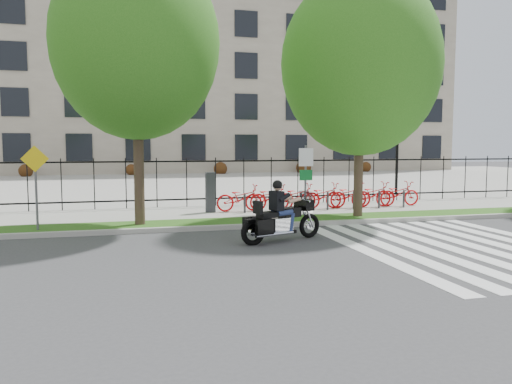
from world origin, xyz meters
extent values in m
plane|color=#38383A|center=(0.00, 0.00, 0.00)|extent=(120.00, 120.00, 0.00)
cube|color=#9A9991|center=(0.00, 4.10, 0.07)|extent=(60.00, 0.20, 0.15)
cube|color=#214912|center=(0.00, 4.95, 0.07)|extent=(60.00, 1.50, 0.15)
cube|color=gray|center=(0.00, 7.45, 0.07)|extent=(60.00, 3.50, 0.15)
cube|color=gray|center=(0.00, 25.00, 0.05)|extent=(80.00, 34.00, 0.10)
cube|color=gray|center=(0.00, 45.00, 10.00)|extent=(60.00, 20.00, 20.00)
cylinder|color=black|center=(10.00, 12.00, 2.00)|extent=(0.14, 0.14, 4.00)
cylinder|color=black|center=(10.00, 12.00, 3.90)|extent=(0.06, 0.70, 0.70)
sphere|color=white|center=(9.65, 12.00, 4.00)|extent=(0.36, 0.36, 0.36)
sphere|color=white|center=(10.35, 12.00, 4.00)|extent=(0.36, 0.36, 0.36)
cylinder|color=#34241C|center=(-3.19, 4.95, 2.18)|extent=(0.32, 0.32, 4.07)
ellipsoid|color=#205E15|center=(-3.19, 4.95, 5.76)|extent=(5.15, 5.15, 5.92)
cylinder|color=#34241C|center=(4.36, 4.95, 1.97)|extent=(0.32, 0.32, 3.64)
ellipsoid|color=#205E15|center=(4.36, 4.95, 5.45)|extent=(5.51, 5.51, 6.33)
cube|color=#2D2D33|center=(-0.56, 7.20, 0.90)|extent=(0.35, 0.25, 1.50)
imported|color=red|center=(0.64, 7.20, 0.66)|extent=(1.94, 0.68, 1.02)
cylinder|color=#2D2D33|center=(0.64, 6.70, 0.50)|extent=(0.08, 0.08, 0.70)
imported|color=red|center=(1.74, 7.20, 0.66)|extent=(1.94, 0.68, 1.02)
cylinder|color=#2D2D33|center=(1.74, 6.70, 0.50)|extent=(0.08, 0.08, 0.70)
imported|color=red|center=(2.84, 7.20, 0.66)|extent=(1.94, 0.68, 1.02)
cylinder|color=#2D2D33|center=(2.84, 6.70, 0.50)|extent=(0.08, 0.08, 0.70)
imported|color=red|center=(3.94, 7.20, 0.66)|extent=(1.94, 0.68, 1.02)
cylinder|color=#2D2D33|center=(3.94, 6.70, 0.50)|extent=(0.08, 0.08, 0.70)
imported|color=red|center=(5.04, 7.20, 0.66)|extent=(1.94, 0.68, 1.02)
cylinder|color=#2D2D33|center=(5.04, 6.70, 0.50)|extent=(0.08, 0.08, 0.70)
imported|color=red|center=(6.14, 7.20, 0.66)|extent=(1.94, 0.68, 1.02)
cylinder|color=#2D2D33|center=(6.14, 6.70, 0.50)|extent=(0.08, 0.08, 0.70)
imported|color=red|center=(7.24, 7.20, 0.66)|extent=(1.94, 0.68, 1.02)
cylinder|color=#2D2D33|center=(7.24, 6.70, 0.50)|extent=(0.08, 0.08, 0.70)
cylinder|color=#59595B|center=(2.25, 4.60, 1.40)|extent=(0.07, 0.07, 2.50)
cube|color=white|center=(2.25, 4.56, 2.25)|extent=(0.50, 0.03, 0.60)
cube|color=#0C6626|center=(2.25, 4.56, 1.65)|extent=(0.45, 0.03, 0.35)
cylinder|color=#59595B|center=(-6.15, 4.60, 1.35)|extent=(0.07, 0.07, 2.40)
cube|color=yellow|center=(-6.15, 4.56, 2.25)|extent=(0.78, 0.03, 0.78)
torus|color=black|center=(1.47, 2.14, 0.35)|extent=(0.71, 0.35, 0.70)
torus|color=black|center=(-0.35, 1.51, 0.35)|extent=(0.75, 0.38, 0.74)
cube|color=black|center=(1.28, 2.08, 0.96)|extent=(0.47, 0.63, 0.30)
cube|color=#26262B|center=(1.35, 2.10, 1.20)|extent=(0.31, 0.53, 0.31)
cube|color=silver|center=(0.51, 1.81, 0.46)|extent=(0.69, 0.52, 0.41)
cube|color=black|center=(0.80, 1.91, 0.79)|extent=(0.64, 0.51, 0.26)
cube|color=black|center=(0.17, 1.70, 0.77)|extent=(0.79, 0.58, 0.14)
cube|color=black|center=(-0.21, 1.56, 1.00)|extent=(0.21, 0.36, 0.35)
cube|color=black|center=(-0.11, 1.28, 0.51)|extent=(0.53, 0.32, 0.41)
cube|color=black|center=(-0.31, 1.85, 0.51)|extent=(0.53, 0.32, 0.41)
cube|color=black|center=(0.37, 1.76, 1.14)|extent=(0.36, 0.46, 0.53)
sphere|color=tan|center=(0.39, 1.77, 1.52)|extent=(0.23, 0.23, 0.23)
sphere|color=black|center=(0.39, 1.77, 1.56)|extent=(0.27, 0.27, 0.27)
camera|label=1|loc=(-3.58, -11.15, 2.62)|focal=35.00mm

